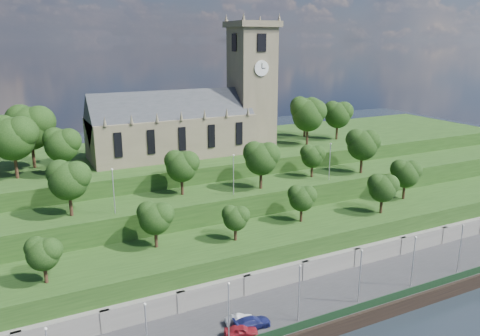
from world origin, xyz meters
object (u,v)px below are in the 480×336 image
church (194,117)px  car_middle (240,320)px  car_right (252,322)px  car_left (241,331)px

church → car_middle: (-9.94, -40.77, -19.90)m
church → car_right: bearing=-101.9°
car_left → car_right: bearing=-43.9°
car_middle → car_right: size_ratio=0.77×
car_left → car_right: (2.11, 1.04, -0.01)m
car_middle → car_right: 1.74m
car_right → car_left: bearing=122.0°
car_left → car_middle: 2.61m
car_middle → car_left: bearing=167.6°
church → car_right: size_ratio=7.88×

